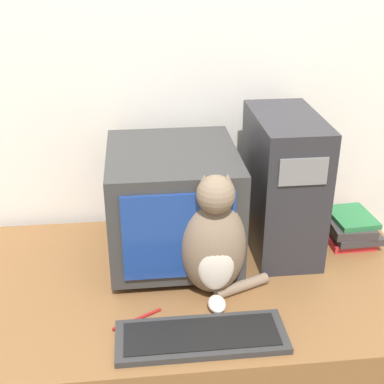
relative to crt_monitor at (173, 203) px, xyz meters
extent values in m
cube|color=silver|center=(0.04, 0.32, 0.34)|extent=(7.00, 0.05, 2.50)
cube|color=brown|center=(0.04, -0.14, -0.55)|extent=(1.46, 0.80, 0.71)
cube|color=#333333|center=(0.00, 0.00, -0.18)|extent=(0.28, 0.26, 0.02)
cube|color=#333333|center=(0.00, 0.00, 0.01)|extent=(0.41, 0.44, 0.35)
cube|color=navy|center=(0.00, -0.22, 0.01)|extent=(0.33, 0.01, 0.27)
cube|color=#28282D|center=(0.37, 0.03, 0.04)|extent=(0.21, 0.38, 0.47)
cube|color=slate|center=(0.37, -0.17, 0.17)|extent=(0.14, 0.01, 0.08)
cube|color=#2D2D2D|center=(0.04, -0.43, -0.19)|extent=(0.46, 0.17, 0.02)
cube|color=black|center=(0.04, -0.43, -0.17)|extent=(0.41, 0.13, 0.00)
ellipsoid|color=#7A6651|center=(0.10, -0.21, -0.04)|extent=(0.20, 0.17, 0.31)
ellipsoid|color=beige|center=(0.10, -0.27, -0.06)|extent=(0.11, 0.05, 0.17)
sphere|color=#7A6651|center=(0.10, -0.24, 0.14)|extent=(0.11, 0.11, 0.11)
cone|color=#7A6651|center=(0.07, -0.24, 0.19)|extent=(0.04, 0.04, 0.04)
cone|color=#7A6651|center=(0.13, -0.24, 0.19)|extent=(0.04, 0.04, 0.04)
ellipsoid|color=beige|center=(0.10, -0.31, -0.18)|extent=(0.05, 0.08, 0.04)
cylinder|color=#7A6651|center=(0.19, -0.23, -0.18)|extent=(0.18, 0.10, 0.03)
cube|color=red|center=(0.62, 0.03, -0.18)|extent=(0.15, 0.18, 0.03)
cube|color=#383333|center=(0.63, 0.02, -0.16)|extent=(0.17, 0.19, 0.03)
cube|color=#383333|center=(0.62, 0.03, -0.13)|extent=(0.15, 0.20, 0.03)
cube|color=#28703D|center=(0.63, 0.03, -0.10)|extent=(0.15, 0.18, 0.02)
cylinder|color=maroon|center=(-0.13, -0.33, -0.19)|extent=(0.14, 0.08, 0.01)
camera|label=1|loc=(-0.11, -1.53, 0.79)|focal=50.00mm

